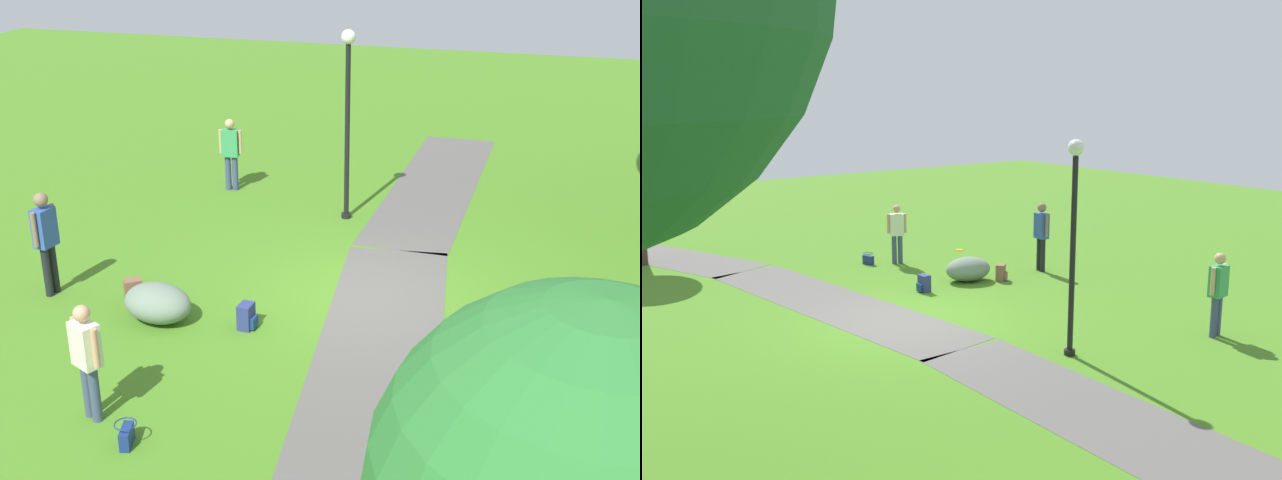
{
  "view_description": "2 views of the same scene",
  "coord_description": "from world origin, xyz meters",
  "views": [
    {
      "loc": [
        11.76,
        2.87,
        6.06
      ],
      "look_at": [
        1.13,
        -0.44,
        1.4
      ],
      "focal_mm": 45.87,
      "sensor_mm": 36.0,
      "label": 1
    },
    {
      "loc": [
        -12.07,
        7.55,
        4.63
      ],
      "look_at": [
        0.08,
        -1.43,
        1.48
      ],
      "focal_mm": 41.12,
      "sensor_mm": 36.0,
      "label": 2
    }
  ],
  "objects": [
    {
      "name": "footpath_segment_mid",
      "position": [
        1.96,
        0.66,
        0.0
      ],
      "size": [
        8.17,
        2.89,
        0.01
      ],
      "color": "#5B5752",
      "rests_on": "ground"
    },
    {
      "name": "footpath_segment_near",
      "position": [
        -6.0,
        0.13,
        0.0
      ],
      "size": [
        8.01,
        1.84,
        0.01
      ],
      "color": "#5B5752",
      "rests_on": "ground"
    },
    {
      "name": "handbag_on_grass",
      "position": [
        4.72,
        -1.74,
        0.14
      ],
      "size": [
        0.34,
        0.34,
        0.31
      ],
      "color": "navy",
      "rests_on": "ground"
    },
    {
      "name": "backpack_by_boulder",
      "position": [
        1.33,
        -3.54,
        0.19
      ],
      "size": [
        0.35,
        0.35,
        0.4
      ],
      "color": "brown",
      "rests_on": "ground"
    },
    {
      "name": "passerby_on_path",
      "position": [
        -4.27,
        -4.19,
        0.94
      ],
      "size": [
        0.29,
        0.52,
        1.62
      ],
      "color": "#3B456F",
      "rests_on": "ground"
    },
    {
      "name": "man_near_boulder",
      "position": [
        1.46,
        -4.97,
        1.03
      ],
      "size": [
        0.52,
        0.28,
        1.77
      ],
      "color": "black",
      "rests_on": "ground"
    },
    {
      "name": "lawn_boulder",
      "position": [
        1.77,
        -2.86,
        0.3
      ],
      "size": [
        1.03,
        1.27,
        0.59
      ],
      "color": "slate",
      "rests_on": "ground"
    },
    {
      "name": "ground_plane",
      "position": [
        0.0,
        0.0,
        0.0
      ],
      "size": [
        48.0,
        48.0,
        0.0
      ],
      "primitive_type": "plane",
      "color": "#477E21"
    },
    {
      "name": "lamp_post",
      "position": [
        -3.34,
        -1.27,
        2.33
      ],
      "size": [
        0.28,
        0.28,
        3.79
      ],
      "color": "black",
      "rests_on": "ground"
    },
    {
      "name": "frisbee_on_grass",
      "position": [
        4.67,
        -4.72,
        0.01
      ],
      "size": [
        0.23,
        0.23,
        0.02
      ],
      "color": "#E8AA0C",
      "rests_on": "ground"
    },
    {
      "name": "woman_with_handbag",
      "position": [
        4.35,
        -2.42,
        0.91
      ],
      "size": [
        0.37,
        0.48,
        1.59
      ],
      "color": "#3C4966",
      "rests_on": "ground"
    },
    {
      "name": "spare_backpack_on_lawn",
      "position": [
        1.6,
        -1.46,
        0.19
      ],
      "size": [
        0.28,
        0.27,
        0.4
      ],
      "color": "navy",
      "rests_on": "ground"
    },
    {
      "name": "footpath_segment_far",
      "position": [
        9.65,
        2.67,
        0.0
      ],
      "size": [
        8.11,
        4.63,
        0.01
      ],
      "color": "#5B5752",
      "rests_on": "ground"
    }
  ]
}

